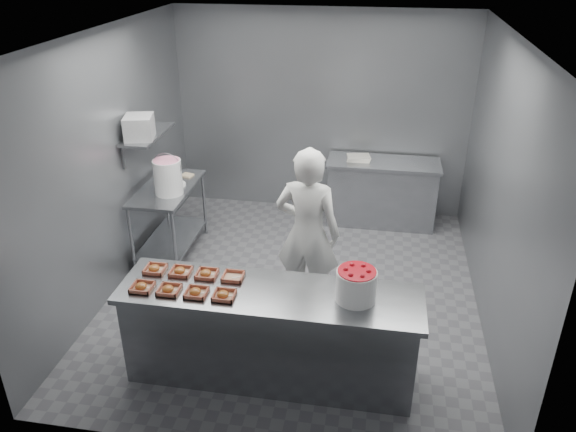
# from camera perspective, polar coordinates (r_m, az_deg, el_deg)

# --- Properties ---
(floor) EXTENTS (4.50, 4.50, 0.00)m
(floor) POSITION_cam_1_polar(r_m,az_deg,el_deg) (6.39, 0.65, -7.62)
(floor) COLOR #4C4C51
(floor) RESTS_ON ground
(ceiling) EXTENTS (4.50, 4.50, 0.00)m
(ceiling) POSITION_cam_1_polar(r_m,az_deg,el_deg) (5.35, 0.80, 18.03)
(ceiling) COLOR white
(ceiling) RESTS_ON wall_back
(wall_back) EXTENTS (4.00, 0.04, 2.80)m
(wall_back) POSITION_cam_1_polar(r_m,az_deg,el_deg) (7.83, 3.36, 10.28)
(wall_back) COLOR slate
(wall_back) RESTS_ON ground
(wall_left) EXTENTS (0.04, 4.50, 2.80)m
(wall_left) POSITION_cam_1_polar(r_m,az_deg,el_deg) (6.33, -17.54, 5.03)
(wall_left) COLOR slate
(wall_left) RESTS_ON ground
(wall_right) EXTENTS (0.04, 4.50, 2.80)m
(wall_right) POSITION_cam_1_polar(r_m,az_deg,el_deg) (5.79, 20.69, 2.49)
(wall_right) COLOR slate
(wall_right) RESTS_ON ground
(service_counter) EXTENTS (2.60, 0.70, 0.90)m
(service_counter) POSITION_cam_1_polar(r_m,az_deg,el_deg) (5.06, -1.82, -11.87)
(service_counter) COLOR slate
(service_counter) RESTS_ON ground
(prep_table) EXTENTS (0.60, 1.20, 0.90)m
(prep_table) POSITION_cam_1_polar(r_m,az_deg,el_deg) (7.00, -11.98, 0.59)
(prep_table) COLOR slate
(prep_table) RESTS_ON ground
(back_counter) EXTENTS (1.50, 0.60, 0.90)m
(back_counter) POSITION_cam_1_polar(r_m,az_deg,el_deg) (7.79, 9.47, 2.41)
(back_counter) COLOR slate
(back_counter) RESTS_ON ground
(wall_shelf) EXTENTS (0.35, 0.90, 0.03)m
(wall_shelf) POSITION_cam_1_polar(r_m,az_deg,el_deg) (6.71, -14.11, 8.05)
(wall_shelf) COLOR slate
(wall_shelf) RESTS_ON wall_left
(tray_0) EXTENTS (0.19, 0.18, 0.06)m
(tray_0) POSITION_cam_1_polar(r_m,az_deg,el_deg) (4.97, -14.62, -6.98)
(tray_0) COLOR tan
(tray_0) RESTS_ON service_counter
(tray_1) EXTENTS (0.19, 0.18, 0.06)m
(tray_1) POSITION_cam_1_polar(r_m,az_deg,el_deg) (4.88, -12.02, -7.32)
(tray_1) COLOR tan
(tray_1) RESTS_ON service_counter
(tray_2) EXTENTS (0.19, 0.18, 0.06)m
(tray_2) POSITION_cam_1_polar(r_m,az_deg,el_deg) (4.80, -9.33, -7.65)
(tray_2) COLOR tan
(tray_2) RESTS_ON service_counter
(tray_3) EXTENTS (0.19, 0.18, 0.06)m
(tray_3) POSITION_cam_1_polar(r_m,az_deg,el_deg) (4.74, -6.55, -7.98)
(tray_3) COLOR tan
(tray_3) RESTS_ON service_counter
(tray_4) EXTENTS (0.19, 0.18, 0.06)m
(tray_4) POSITION_cam_1_polar(r_m,az_deg,el_deg) (5.19, -13.37, -5.24)
(tray_4) COLOR tan
(tray_4) RESTS_ON service_counter
(tray_5) EXTENTS (0.19, 0.18, 0.06)m
(tray_5) POSITION_cam_1_polar(r_m,az_deg,el_deg) (5.11, -10.87, -5.53)
(tray_5) COLOR tan
(tray_5) RESTS_ON service_counter
(tray_6) EXTENTS (0.19, 0.18, 0.06)m
(tray_6) POSITION_cam_1_polar(r_m,az_deg,el_deg) (5.03, -8.29, -5.82)
(tray_6) COLOR tan
(tray_6) RESTS_ON service_counter
(tray_7) EXTENTS (0.19, 0.18, 0.04)m
(tray_7) POSITION_cam_1_polar(r_m,az_deg,el_deg) (4.97, -5.60, -6.14)
(tray_7) COLOR tan
(tray_7) RESTS_ON service_counter
(worker) EXTENTS (0.72, 0.52, 1.83)m
(worker) POSITION_cam_1_polar(r_m,az_deg,el_deg) (5.65, 2.01, -1.77)
(worker) COLOR silver
(worker) RESTS_ON ground
(strawberry_tub) EXTENTS (0.34, 0.34, 0.28)m
(strawberry_tub) POSITION_cam_1_polar(r_m,az_deg,el_deg) (4.65, 6.94, -6.88)
(strawberry_tub) COLOR white
(strawberry_tub) RESTS_ON service_counter
(glaze_bucket) EXTENTS (0.34, 0.32, 0.50)m
(glaze_bucket) POSITION_cam_1_polar(r_m,az_deg,el_deg) (6.62, -12.11, 3.98)
(glaze_bucket) COLOR white
(glaze_bucket) RESTS_ON prep_table
(bucket_lid) EXTENTS (0.39, 0.39, 0.02)m
(bucket_lid) POSITION_cam_1_polar(r_m,az_deg,el_deg) (6.90, -11.56, 3.13)
(bucket_lid) COLOR white
(bucket_lid) RESTS_ON prep_table
(rag) EXTENTS (0.17, 0.15, 0.02)m
(rag) POSITION_cam_1_polar(r_m,az_deg,el_deg) (7.15, -10.21, 4.11)
(rag) COLOR #CCB28C
(rag) RESTS_ON prep_table
(appliance) EXTENTS (0.38, 0.41, 0.26)m
(appliance) POSITION_cam_1_polar(r_m,az_deg,el_deg) (6.51, -14.88, 8.72)
(appliance) COLOR gray
(appliance) RESTS_ON wall_shelf
(paper_stack) EXTENTS (0.31, 0.23, 0.06)m
(paper_stack) POSITION_cam_1_polar(r_m,az_deg,el_deg) (7.61, 7.20, 5.88)
(paper_stack) COLOR silver
(paper_stack) RESTS_ON back_counter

